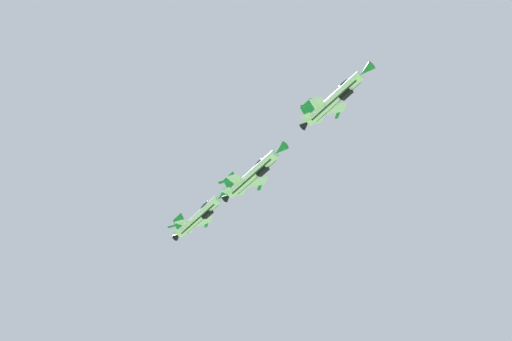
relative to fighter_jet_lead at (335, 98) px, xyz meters
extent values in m
cylinder|color=silver|center=(-0.07, 0.27, 0.00)|extent=(4.77, 12.03, 1.70)
cube|color=#2D3338|center=(0.17, 0.34, -0.40)|extent=(4.02, 10.11, 1.10)
cone|color=#197A38|center=(1.80, -6.63, 0.00)|extent=(2.14, 2.73, 1.56)
cone|color=black|center=(-1.83, 6.79, 0.00)|extent=(1.73, 1.90, 1.36)
ellipsoid|color=#192333|center=(0.29, -2.36, 0.54)|extent=(2.30, 3.48, 1.51)
cube|color=black|center=(0.90, -1.70, -0.69)|extent=(1.90, 2.48, 1.29)
cube|color=silver|center=(1.67, 2.52, 1.30)|extent=(4.01, 2.67, 2.38)
cube|color=#197A38|center=(3.10, 4.07, 2.40)|extent=(0.94, 1.69, 0.50)
cube|color=silver|center=(-2.62, 1.36, -1.45)|extent=(3.98, 3.90, 2.38)
cube|color=#197A38|center=(-4.64, 1.97, -2.55)|extent=(1.53, 1.58, 0.50)
cube|color=silver|center=(-0.15, 5.53, 0.80)|extent=(2.15, 1.92, 1.29)
cube|color=silver|center=(-2.66, 4.86, -0.80)|extent=(2.59, 2.54, 1.29)
cube|color=#197A38|center=(-2.24, 4.66, 1.54)|extent=(2.16, 2.91, 2.32)
cylinder|color=silver|center=(-6.66, 17.52, -4.12)|extent=(4.77, 12.03, 1.70)
cube|color=#2D3338|center=(-6.44, 17.58, -4.52)|extent=(4.03, 10.11, 1.07)
cone|color=#197A38|center=(-4.80, 10.62, -4.12)|extent=(2.14, 2.73, 1.56)
cone|color=black|center=(-8.43, 24.03, -4.12)|extent=(1.73, 1.90, 1.36)
ellipsoid|color=#192333|center=(-6.28, 14.89, -3.57)|extent=(2.29, 3.48, 1.50)
cube|color=black|center=(-5.71, 15.54, -4.82)|extent=(1.90, 2.48, 1.28)
cube|color=silver|center=(-4.89, 19.77, -2.88)|extent=(4.06, 2.68, 2.29)
cube|color=#197A38|center=(-3.44, 21.33, -1.82)|extent=(0.94, 1.69, 0.49)
cube|color=silver|center=(-9.25, 18.60, -5.51)|extent=(4.02, 3.93, 2.29)
cube|color=#197A38|center=(-11.29, 19.20, -6.57)|extent=(1.53, 1.58, 0.49)
cube|color=silver|center=(-6.72, 22.79, -3.35)|extent=(2.17, 1.92, 1.25)
cube|color=silver|center=(-9.27, 22.10, -4.89)|extent=(2.60, 2.55, 1.25)
cube|color=#197A38|center=(-8.80, 21.91, -2.56)|extent=(2.11, 2.90, 2.35)
cylinder|color=silver|center=(-10.24, 33.78, -0.94)|extent=(4.77, 12.03, 1.70)
cube|color=#2D3338|center=(-9.97, 33.86, -1.32)|extent=(3.99, 10.10, 1.17)
cone|color=#197A38|center=(-8.37, 26.88, -0.94)|extent=(2.14, 2.73, 1.56)
cone|color=black|center=(-12.00, 40.30, -0.94)|extent=(1.73, 1.90, 1.36)
ellipsoid|color=#192333|center=(-9.91, 31.14, -0.43)|extent=(2.32, 3.49, 1.54)
cube|color=black|center=(-9.22, 31.82, -1.60)|extent=(1.91, 2.48, 1.33)
cube|color=silver|center=(-8.60, 36.00, 0.52)|extent=(3.85, 2.63, 2.63)
cube|color=#197A38|center=(-7.26, 37.53, 1.76)|extent=(0.93, 1.69, 0.52)
cube|color=silver|center=(-12.67, 34.90, -2.55)|extent=(3.86, 3.79, 2.63)
cube|color=#197A38|center=(-14.60, 35.54, -3.79)|extent=(1.52, 1.57, 0.52)
cube|color=silver|center=(-10.38, 39.03, -0.05)|extent=(2.06, 1.91, 1.42)
cube|color=silver|center=(-12.76, 38.38, -1.84)|extent=(2.52, 2.49, 1.42)
cube|color=#197A38|center=(-12.52, 38.14, 0.52)|extent=(2.31, 2.95, 2.22)
camera|label=1|loc=(-35.77, -44.94, -85.41)|focal=43.72mm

